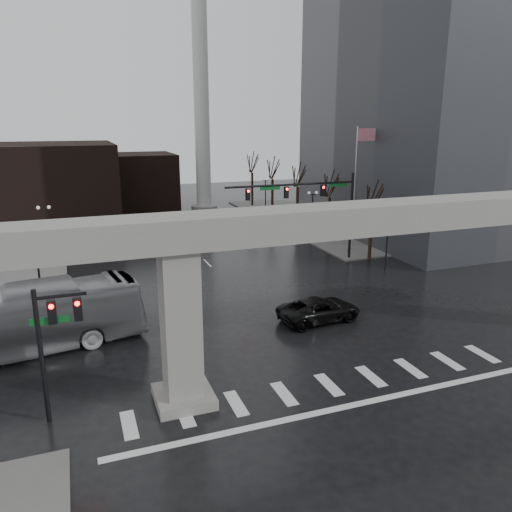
# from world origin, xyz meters

# --- Properties ---
(ground) EXTENTS (160.00, 160.00, 0.00)m
(ground) POSITION_xyz_m (0.00, 0.00, 0.00)
(ground) COLOR black
(ground) RESTS_ON ground
(sidewalk_ne) EXTENTS (28.00, 36.00, 0.15)m
(sidewalk_ne) POSITION_xyz_m (26.00, 36.00, 0.07)
(sidewalk_ne) COLOR slate
(sidewalk_ne) RESTS_ON ground
(elevated_guideway) EXTENTS (48.00, 2.60, 8.70)m
(elevated_guideway) POSITION_xyz_m (1.26, 0.00, 6.88)
(elevated_guideway) COLOR gray
(elevated_guideway) RESTS_ON ground
(office_tower) EXTENTS (22.00, 26.00, 42.00)m
(office_tower) POSITION_xyz_m (28.00, 26.00, 21.00)
(office_tower) COLOR slate
(office_tower) RESTS_ON ground
(building_far_left) EXTENTS (16.00, 14.00, 10.00)m
(building_far_left) POSITION_xyz_m (-14.00, 42.00, 5.00)
(building_far_left) COLOR black
(building_far_left) RESTS_ON ground
(building_far_mid) EXTENTS (10.00, 10.00, 8.00)m
(building_far_mid) POSITION_xyz_m (-2.00, 52.00, 4.00)
(building_far_mid) COLOR black
(building_far_mid) RESTS_ON ground
(smokestack) EXTENTS (3.60, 3.60, 30.00)m
(smokestack) POSITION_xyz_m (6.00, 46.00, 13.35)
(smokestack) COLOR silver
(smokestack) RESTS_ON ground
(signal_mast_arm) EXTENTS (12.12, 0.43, 8.00)m
(signal_mast_arm) POSITION_xyz_m (8.99, 18.80, 5.83)
(signal_mast_arm) COLOR black
(signal_mast_arm) RESTS_ON ground
(signal_left_pole) EXTENTS (2.30, 0.30, 6.00)m
(signal_left_pole) POSITION_xyz_m (-12.25, 0.50, 4.07)
(signal_left_pole) COLOR black
(signal_left_pole) RESTS_ON ground
(flagpole_assembly) EXTENTS (2.06, 0.12, 12.00)m
(flagpole_assembly) POSITION_xyz_m (15.29, 22.00, 7.53)
(flagpole_assembly) COLOR silver
(flagpole_assembly) RESTS_ON ground
(lamp_right_0) EXTENTS (1.22, 0.32, 5.11)m
(lamp_right_0) POSITION_xyz_m (13.50, 14.00, 3.47)
(lamp_right_0) COLOR black
(lamp_right_0) RESTS_ON ground
(lamp_right_1) EXTENTS (1.22, 0.32, 5.11)m
(lamp_right_1) POSITION_xyz_m (13.50, 28.00, 3.47)
(lamp_right_1) COLOR black
(lamp_right_1) RESTS_ON ground
(lamp_right_2) EXTENTS (1.22, 0.32, 5.11)m
(lamp_right_2) POSITION_xyz_m (13.50, 42.00, 3.47)
(lamp_right_2) COLOR black
(lamp_right_2) RESTS_ON ground
(lamp_left_0) EXTENTS (1.22, 0.32, 5.11)m
(lamp_left_0) POSITION_xyz_m (-13.50, 14.00, 3.47)
(lamp_left_0) COLOR black
(lamp_left_0) RESTS_ON ground
(lamp_left_1) EXTENTS (1.22, 0.32, 5.11)m
(lamp_left_1) POSITION_xyz_m (-13.50, 28.00, 3.47)
(lamp_left_1) COLOR black
(lamp_left_1) RESTS_ON ground
(lamp_left_2) EXTENTS (1.22, 0.32, 5.11)m
(lamp_left_2) POSITION_xyz_m (-13.50, 42.00, 3.47)
(lamp_left_2) COLOR black
(lamp_left_2) RESTS_ON ground
(tree_right_0) EXTENTS (1.09, 1.58, 7.50)m
(tree_right_0) POSITION_xyz_m (14.53, 18.02, 2.79)
(tree_right_0) COLOR black
(tree_right_0) RESTS_ON ground
(tree_right_1) EXTENTS (1.09, 1.61, 7.67)m
(tree_right_1) POSITION_xyz_m (14.53, 26.02, 2.85)
(tree_right_1) COLOR black
(tree_right_1) RESTS_ON ground
(tree_right_2) EXTENTS (1.10, 1.63, 7.85)m
(tree_right_2) POSITION_xyz_m (14.53, 34.02, 2.91)
(tree_right_2) COLOR black
(tree_right_2) RESTS_ON ground
(tree_right_3) EXTENTS (1.11, 1.66, 8.02)m
(tree_right_3) POSITION_xyz_m (14.53, 42.02, 2.98)
(tree_right_3) COLOR black
(tree_right_3) RESTS_ON ground
(tree_right_4) EXTENTS (1.12, 1.69, 8.19)m
(tree_right_4) POSITION_xyz_m (14.53, 50.02, 3.04)
(tree_right_4) COLOR black
(tree_right_4) RESTS_ON ground
(pickup_truck) EXTENTS (5.68, 3.00, 1.52)m
(pickup_truck) POSITION_xyz_m (3.30, 6.44, 0.76)
(pickup_truck) COLOR black
(pickup_truck) RESTS_ON ground
(city_bus) EXTENTS (13.94, 5.24, 3.79)m
(city_bus) POSITION_xyz_m (-14.44, 8.04, 1.90)
(city_bus) COLOR #9D9DA1
(city_bus) RESTS_ON ground
(far_car) EXTENTS (2.06, 4.60, 1.54)m
(far_car) POSITION_xyz_m (-1.35, 23.87, 0.77)
(far_car) COLOR black
(far_car) RESTS_ON ground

